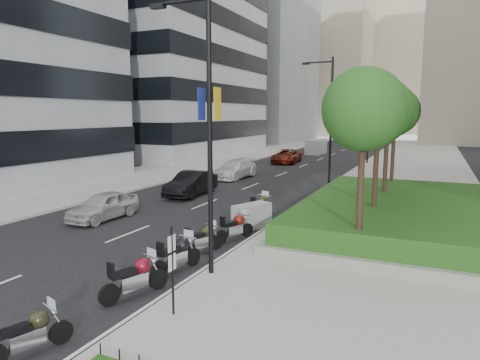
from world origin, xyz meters
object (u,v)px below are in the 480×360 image
Objects in this scene: motorcycle_4 at (235,227)px; lamp_post_1 at (329,117)px; car_a at (103,206)px; motorcycle_3 at (203,239)px; motorcycle_0 at (30,333)px; motorcycle_1 at (136,277)px; car_b at (191,184)px; motorcycle_5 at (252,216)px; motorcycle_6 at (260,206)px; motorcycle_2 at (177,255)px; lamp_post_0 at (205,121)px; car_d at (286,156)px; parking_sign at (172,266)px; car_c at (235,169)px; lamp_post_2 at (368,116)px; delivery_van at (316,147)px.

lamp_post_1 is at bearing 16.38° from motorcycle_4.
motorcycle_3 is at bearing -18.50° from car_a.
motorcycle_0 is 7.75m from motorcycle_3.
car_b is at bearing 44.59° from motorcycle_1.
motorcycle_5 is at bearing 22.83° from motorcycle_4.
motorcycle_0 is 3.46m from motorcycle_1.
lamp_post_1 is at bearing 29.95° from car_b.
motorcycle_6 is (-0.14, 14.00, 0.06)m from motorcycle_0.
motorcycle_6 is 7.33m from car_b.
motorcycle_4 is 0.98× the size of motorcycle_5.
motorcycle_1 is at bearing 15.49° from motorcycle_0.
motorcycle_0 is 0.85× the size of motorcycle_2.
motorcycle_1 is at bearing -67.96° from car_b.
car_b is (0.75, 7.36, 0.09)m from car_a.
motorcycle_4 is (-0.89, 4.09, -4.50)m from lamp_post_0.
motorcycle_4 is 0.38× the size of car_d.
parking_sign is 0.61× the size of car_a.
car_a is 0.79× the size of car_c.
motorcycle_1 is at bearing -91.72° from lamp_post_2.
car_c is at bearing 91.66° from car_b.
lamp_post_2 is 3.99× the size of motorcycle_2.
lamp_post_2 is at bearing 13.56° from car_d.
car_d is at bearing 91.38° from car_c.
motorcycle_2 is 1.09× the size of motorcycle_5.
car_b is at bearing -108.63° from lamp_post_2.
motorcycle_5 is (-0.97, -10.92, -4.48)m from lamp_post_1.
lamp_post_0 is at bearing 5.60° from motorcycle_0.
parking_sign is 17.19m from car_b.
lamp_post_2 is at bearing 75.59° from car_a.
lamp_post_2 is at bearing 68.41° from car_b.
motorcycle_0 is 0.37× the size of car_c.
car_a is 27.84m from car_d.
motorcycle_1 reaches higher than motorcycle_3.
motorcycle_4 is at bearing -78.45° from delivery_van.
motorcycle_0 is at bearing -72.86° from car_b.
parking_sign is 1.13× the size of motorcycle_6.
motorcycle_5 is 0.40× the size of car_c.
motorcycle_5 is (-0.09, 2.00, 0.01)m from motorcycle_4.
motorcycle_2 is 13.77m from car_b.
motorcycle_2 is at bearing -81.99° from car_d.
lamp_post_0 is at bearing -78.22° from delivery_van.
parking_sign reaches higher than car_b.
motorcycle_3 is at bearing 122.75° from lamp_post_0.
car_a is at bearing -124.50° from lamp_post_1.
motorcycle_1 is 0.45× the size of car_b.
motorcycle_1 is (-1.12, -19.26, -4.46)m from lamp_post_1.
car_b is (-7.76, 11.98, -4.27)m from lamp_post_0.
motorcycle_2 is at bearing -158.22° from motorcycle_5.
motorcycle_4 is 0.42× the size of car_b.
motorcycle_0 is 26.77m from car_c.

